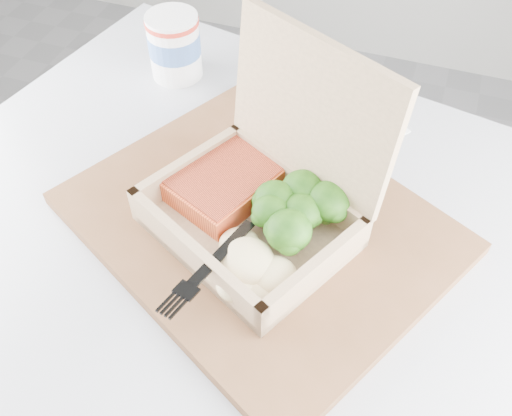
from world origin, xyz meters
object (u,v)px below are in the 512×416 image
(cafe_table, at_px, (211,336))
(paper_cup, at_px, (174,44))
(serving_tray, at_px, (259,223))
(takeout_container, at_px, (268,187))

(cafe_table, height_order, paper_cup, paper_cup)
(serving_tray, relative_size, paper_cup, 4.21)
(serving_tray, relative_size, takeout_container, 1.49)
(serving_tray, height_order, paper_cup, paper_cup)
(takeout_container, relative_size, paper_cup, 2.83)
(cafe_table, xyz_separation_m, takeout_container, (0.05, 0.05, 0.24))
(cafe_table, relative_size, paper_cup, 9.65)
(serving_tray, bearing_deg, paper_cup, 131.44)
(serving_tray, xyz_separation_m, paper_cup, (-0.20, 0.22, 0.04))
(cafe_table, relative_size, serving_tray, 2.29)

